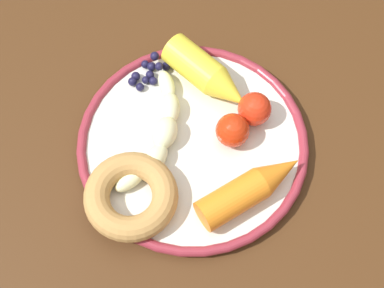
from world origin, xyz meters
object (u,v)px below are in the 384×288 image
object	(u,v)px
carrot_orange	(251,188)
tomato_mid	(233,130)
plate	(192,145)
donut	(133,197)
banana	(159,132)
blueberry_pile	(150,73)
tomato_near	(254,109)
carrot_yellow	(208,75)
dining_table	(176,167)

from	to	relation	value
carrot_orange	tomato_mid	bearing A→B (deg)	-47.22
plate	donut	xyz separation A→B (m)	(0.02, 0.10, 0.02)
banana	carrot_orange	bearing A→B (deg)	173.14
banana	blueberry_pile	distance (m)	0.09
carrot_orange	blueberry_pile	xyz separation A→B (m)	(0.18, -0.09, -0.01)
carrot_orange	tomato_near	size ratio (longest dim) A/B	3.24
plate	banana	bearing A→B (deg)	13.87
plate	carrot_orange	size ratio (longest dim) A/B	2.11
banana	donut	bearing A→B (deg)	100.19
tomato_mid	donut	bearing A→B (deg)	63.62
banana	carrot_orange	size ratio (longest dim) A/B	1.32
banana	tomato_mid	xyz separation A→B (m)	(-0.08, -0.04, 0.01)
donut	blueberry_pile	size ratio (longest dim) A/B	1.95
plate	carrot_orange	distance (m)	0.10
banana	tomato_near	bearing A→B (deg)	-138.73
carrot_orange	tomato_mid	world-z (taller)	tomato_mid
plate	carrot_yellow	xyz separation A→B (m)	(0.02, -0.08, 0.02)
blueberry_pile	tomato_near	size ratio (longest dim) A/B	1.34
banana	dining_table	bearing A→B (deg)	-137.81
tomato_near	donut	bearing A→B (deg)	66.05
carrot_yellow	dining_table	bearing A→B (deg)	86.58
donut	tomato_near	world-z (taller)	tomato_near
carrot_orange	blueberry_pile	world-z (taller)	carrot_orange
carrot_orange	blueberry_pile	size ratio (longest dim) A/B	2.41
blueberry_pile	tomato_mid	bearing A→B (deg)	166.63
tomato_near	carrot_orange	bearing A→B (deg)	113.45
banana	carrot_yellow	distance (m)	0.10
plate	carrot_orange	xyz separation A→B (m)	(-0.09, 0.03, 0.02)
tomato_mid	banana	bearing A→B (deg)	26.81
banana	carrot_yellow	world-z (taller)	carrot_yellow
dining_table	carrot_yellow	bearing A→B (deg)	-93.42
blueberry_pile	tomato_near	world-z (taller)	tomato_near
plate	tomato_near	distance (m)	0.09
dining_table	carrot_orange	xyz separation A→B (m)	(-0.12, 0.03, 0.13)
dining_table	tomato_mid	distance (m)	0.15
blueberry_pile	carrot_yellow	bearing A→B (deg)	-162.10
banana	donut	size ratio (longest dim) A/B	1.64
plate	banana	distance (m)	0.04
dining_table	donut	xyz separation A→B (m)	(-0.00, 0.10, 0.12)
banana	donut	world-z (taller)	same
plate	donut	distance (m)	0.10
dining_table	tomato_mid	bearing A→B (deg)	-156.87
dining_table	tomato_mid	world-z (taller)	tomato_mid
banana	carrot_orange	world-z (taller)	carrot_orange
carrot_yellow	tomato_mid	bearing A→B (deg)	138.20
tomato_near	carrot_yellow	bearing A→B (deg)	-12.57
blueberry_pile	tomato_near	distance (m)	0.14
carrot_orange	tomato_near	bearing A→B (deg)	-66.55
tomato_near	banana	bearing A→B (deg)	41.27
carrot_orange	donut	xyz separation A→B (m)	(0.12, 0.07, -0.00)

